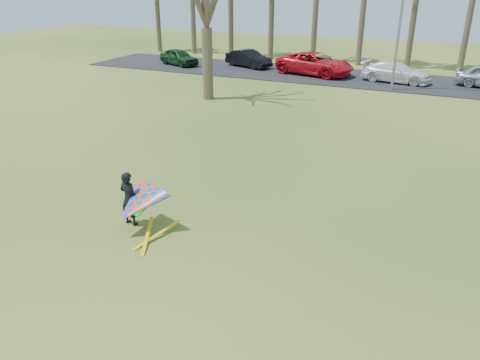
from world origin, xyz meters
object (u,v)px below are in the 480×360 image
at_px(car_2, 315,64).
at_px(kite_flyer, 136,204).
at_px(car_3, 396,72).
at_px(car_0, 179,57).
at_px(streetlight, 403,20).
at_px(car_1, 249,59).

relative_size(car_2, kite_flyer, 2.47).
xyz_separation_m(car_2, kite_flyer, (1.83, -25.31, -0.03)).
relative_size(car_3, kite_flyer, 1.99).
height_order(car_0, car_3, car_3).
xyz_separation_m(streetlight, kite_flyer, (-4.45, -22.33, -3.62)).
xyz_separation_m(streetlight, car_0, (-17.92, 2.40, -3.74)).
relative_size(streetlight, kite_flyer, 3.35).
height_order(car_1, car_2, car_2).
xyz_separation_m(streetlight, car_2, (-6.28, 2.98, -3.58)).
xyz_separation_m(car_2, car_3, (6.00, -0.34, -0.13)).
relative_size(car_0, kite_flyer, 1.64).
bearing_deg(car_1, kite_flyer, -143.35).
distance_m(car_1, kite_flyer, 27.37).
distance_m(streetlight, car_1, 13.32).
bearing_deg(car_1, streetlight, -87.63).
bearing_deg(car_3, car_0, 98.67).
bearing_deg(car_0, kite_flyer, -128.99).
xyz_separation_m(car_1, car_3, (11.90, -1.28, 0.01)).
height_order(car_0, kite_flyer, kite_flyer).
xyz_separation_m(car_3, kite_flyer, (-4.17, -24.98, 0.10)).
distance_m(car_0, car_3, 17.65).
bearing_deg(car_3, car_1, 91.73).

